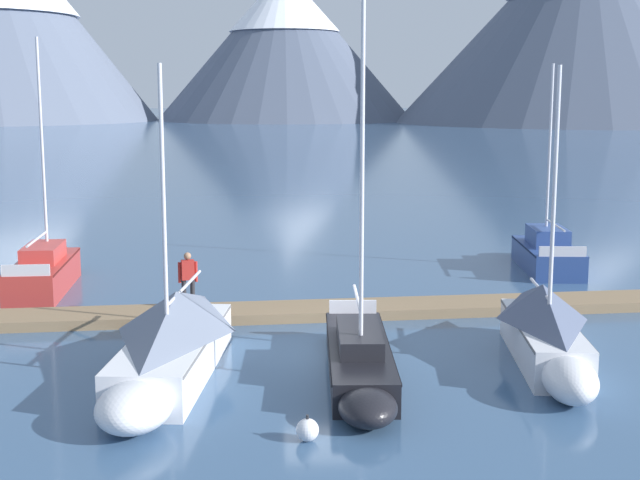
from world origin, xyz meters
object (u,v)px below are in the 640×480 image
Objects in this scene: sailboat_second_berth at (171,341)px; sailboat_mid_dock_starboard at (546,330)px; sailboat_far_berth at (545,252)px; sailboat_mid_dock_port at (360,360)px; person_on_dock at (188,276)px; mooring_buoy_channel_marker at (307,430)px; sailboat_nearest_berth at (47,269)px.

sailboat_second_berth reaches higher than sailboat_mid_dock_starboard.
sailboat_second_berth is 18.11m from sailboat_far_berth.
sailboat_mid_dock_port reaches higher than sailboat_mid_dock_starboard.
person_on_dock is (-13.05, -6.86, 0.61)m from sailboat_far_berth.
sailboat_second_berth is at bearing -176.33° from sailboat_mid_dock_starboard.
sailboat_mid_dock_starboard is 12.66m from sailboat_far_berth.
sailboat_mid_dock_starboard is 7.69m from mooring_buoy_channel_marker.
sailboat_second_berth is 4.80× the size of person_on_dock.
sailboat_far_berth is at bearing 44.54° from sailboat_second_berth.
sailboat_mid_dock_port is 7.78m from person_on_dock.
sailboat_mid_dock_port reaches higher than sailboat_nearest_berth.
sailboat_mid_dock_starboard is at bearing -29.29° from person_on_dock.
sailboat_nearest_berth is at bearing 146.76° from sailboat_mid_dock_starboard.
sailboat_far_berth is at bearing 59.57° from mooring_buoy_channel_marker.
sailboat_far_berth is at bearing 27.73° from person_on_dock.
sailboat_second_berth is at bearing -135.46° from sailboat_far_berth.
sailboat_far_berth is 14.58× the size of mooring_buoy_channel_marker.
sailboat_nearest_berth is at bearing 140.60° from person_on_dock.
sailboat_nearest_berth is 18.54m from sailboat_far_berth.
sailboat_far_berth is (3.69, 12.11, -0.25)m from sailboat_mid_dock_starboard.
sailboat_nearest_berth is at bearing 133.14° from sailboat_mid_dock_port.
sailboat_nearest_berth is 16.06× the size of mooring_buoy_channel_marker.
sailboat_nearest_berth is at bearing -172.29° from sailboat_far_berth.
sailboat_nearest_berth reaches higher than mooring_buoy_channel_marker.
sailboat_second_berth is 9.24m from sailboat_mid_dock_starboard.
person_on_dock is at bearing 108.19° from mooring_buoy_channel_marker.
person_on_dock reaches higher than mooring_buoy_channel_marker.
sailboat_mid_dock_port is 4.86m from sailboat_mid_dock_starboard.
sailboat_nearest_berth reaches higher than sailboat_mid_dock_starboard.
sailboat_mid_dock_starboard is at bearing 11.62° from sailboat_mid_dock_port.
sailboat_mid_dock_port is 3.88m from mooring_buoy_channel_marker.
sailboat_nearest_berth is 16.60m from mooring_buoy_channel_marker.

